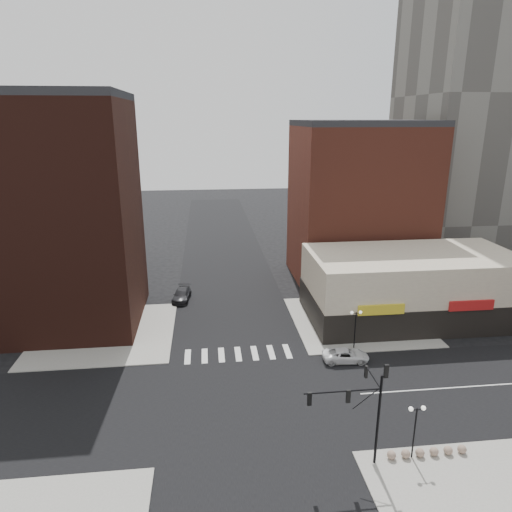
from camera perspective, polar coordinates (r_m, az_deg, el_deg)
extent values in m
plane|color=black|center=(40.66, -1.20, -17.75)|extent=(240.00, 240.00, 0.00)
cube|color=black|center=(40.65, -1.20, -17.74)|extent=(200.00, 14.00, 0.02)
cube|color=black|center=(40.65, -1.20, -17.74)|extent=(14.00, 200.00, 0.02)
cube|color=gray|center=(54.33, -18.30, -9.12)|extent=(15.00, 15.00, 0.12)
cube|color=gray|center=(55.87, 12.50, -7.89)|extent=(15.00, 15.00, 0.12)
cube|color=#361711|center=(55.27, -23.26, 4.46)|extent=(16.00, 15.00, 25.00)
cube|color=#361711|center=(75.29, -28.94, 1.63)|extent=(20.00, 18.00, 12.00)
cube|color=brown|center=(67.62, 12.69, 6.19)|extent=(18.00, 15.00, 22.00)
cube|color=beige|center=(57.20, 18.78, -3.55)|extent=(24.00, 12.00, 8.00)
cube|color=black|center=(58.01, 18.56, -5.68)|extent=(24.20, 12.20, 3.40)
cylinder|color=black|center=(33.76, 15.01, -19.30)|extent=(0.18, 0.18, 7.00)
cylinder|color=black|center=(31.57, 10.78, -16.28)|extent=(5.20, 0.11, 0.11)
cylinder|color=black|center=(32.42, 13.54, -16.98)|extent=(1.72, 0.06, 1.46)
cylinder|color=black|center=(33.55, 14.41, -14.38)|extent=(0.11, 3.00, 0.11)
cube|color=black|center=(31.27, 6.70, -17.31)|extent=(0.28, 0.18, 0.95)
sphere|color=red|center=(31.11, 6.72, -16.85)|extent=(0.16, 0.16, 0.16)
cube|color=black|center=(31.90, 11.46, -16.80)|extent=(0.28, 0.18, 0.95)
sphere|color=red|center=(31.74, 11.49, -16.35)|extent=(0.16, 0.16, 0.16)
cube|color=black|center=(34.79, 13.60, -13.87)|extent=(0.18, 0.28, 0.95)
sphere|color=red|center=(34.64, 13.63, -13.44)|extent=(0.16, 0.16, 0.16)
cube|color=black|center=(31.79, 15.98, -13.67)|extent=(0.28, 0.18, 0.95)
sphere|color=red|center=(31.64, 16.02, -13.20)|extent=(0.16, 0.16, 0.16)
cylinder|color=black|center=(35.73, 19.18, -20.19)|extent=(0.11, 0.11, 4.00)
cylinder|color=black|center=(34.64, 19.49, -17.66)|extent=(0.90, 0.06, 0.06)
sphere|color=white|center=(34.41, 18.80, -17.65)|extent=(0.32, 0.32, 0.32)
sphere|color=white|center=(34.77, 20.21, -17.41)|extent=(0.32, 0.32, 0.32)
cylinder|color=black|center=(48.69, 12.27, -9.05)|extent=(0.11, 0.11, 4.00)
cylinder|color=black|center=(47.90, 12.41, -7.01)|extent=(0.90, 0.06, 0.06)
sphere|color=white|center=(47.72, 11.90, -6.94)|extent=(0.32, 0.32, 0.32)
sphere|color=white|center=(48.00, 12.93, -6.86)|extent=(0.32, 0.32, 0.32)
sphere|color=#8A715F|center=(36.20, 16.57, -22.74)|extent=(0.63, 0.63, 0.63)
sphere|color=#8A715F|center=(36.57, 18.21, -22.43)|extent=(0.63, 0.63, 0.63)
sphere|color=#8A715F|center=(36.97, 19.81, -22.12)|extent=(0.63, 0.63, 0.63)
sphere|color=#8A715F|center=(37.40, 21.37, -21.80)|extent=(0.63, 0.63, 0.63)
sphere|color=#8A715F|center=(37.85, 22.88, -21.47)|extent=(0.63, 0.63, 0.63)
sphere|color=#8A715F|center=(38.32, 24.35, -21.14)|extent=(0.63, 0.63, 0.63)
imported|color=white|center=(46.92, 11.15, -12.08)|extent=(4.69, 2.40, 1.27)
imported|color=black|center=(61.13, -9.27, -4.80)|extent=(2.66, 5.22, 1.45)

